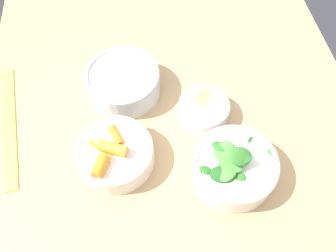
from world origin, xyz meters
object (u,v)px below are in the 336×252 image
bowl_beans_hotdog (124,82)px  ruler (9,125)px  bowl_carrots (115,154)px  bowl_cookies (204,109)px  bowl_greens (234,167)px

bowl_beans_hotdog → ruler: size_ratio=0.52×
bowl_carrots → ruler: 0.26m
bowl_carrots → bowl_cookies: (0.09, -0.20, -0.01)m
bowl_beans_hotdog → ruler: bowl_beans_hotdog is taller
ruler → bowl_cookies: bearing=-94.1°
bowl_beans_hotdog → bowl_greens: bearing=-140.2°
bowl_greens → bowl_beans_hotdog: 0.31m
bowl_greens → bowl_carrots: bearing=75.0°
bowl_greens → ruler: 0.49m
bowl_cookies → ruler: bowl_cookies is taller
bowl_beans_hotdog → bowl_cookies: (-0.09, -0.17, -0.01)m
bowl_carrots → bowl_greens: size_ratio=0.92×
bowl_cookies → bowl_beans_hotdog: bearing=61.4°
bowl_cookies → ruler: bearing=85.9°
bowl_carrots → bowl_cookies: bearing=-66.7°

